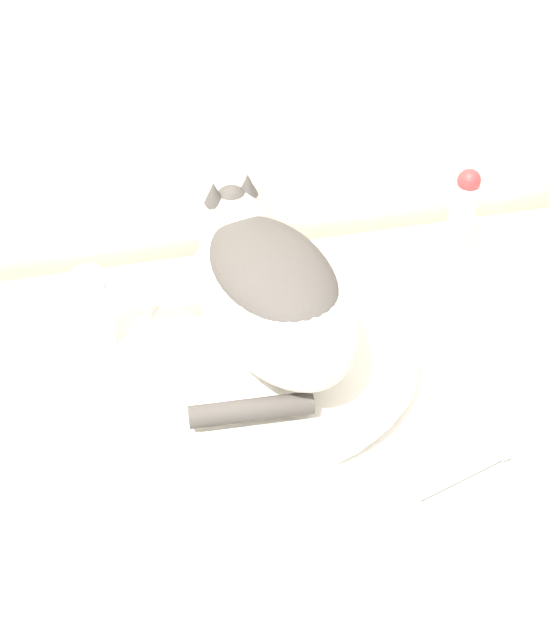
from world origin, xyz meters
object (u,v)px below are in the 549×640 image
object	(u,v)px
deodorant_stick	(462,211)
cat	(269,287)
mouthwash_bottle	(237,238)
cream_tube	(464,463)
faucet	(101,304)

from	to	relation	value
deodorant_stick	cat	bearing A→B (deg)	-153.51
cat	mouthwash_bottle	size ratio (longest dim) A/B	2.04
cat	cream_tube	xyz separation A→B (m)	(0.19, -0.24, -0.11)
deodorant_stick	cream_tube	bearing A→B (deg)	-112.37
mouthwash_bottle	cream_tube	bearing A→B (deg)	-64.58
deodorant_stick	faucet	bearing A→B (deg)	-170.20
deodorant_stick	mouthwash_bottle	distance (m)	0.37
cream_tube	deodorant_stick	bearing A→B (deg)	67.63
cat	deodorant_stick	size ratio (longest dim) A/B	2.32
faucet	mouthwash_bottle	size ratio (longest dim) A/B	0.90
faucet	deodorant_stick	xyz separation A→B (m)	(0.57, 0.10, 0.00)
faucet	cream_tube	size ratio (longest dim) A/B	1.05
cat	cream_tube	world-z (taller)	cat
cat	cream_tube	bearing A→B (deg)	-154.87
deodorant_stick	mouthwash_bottle	size ratio (longest dim) A/B	0.88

